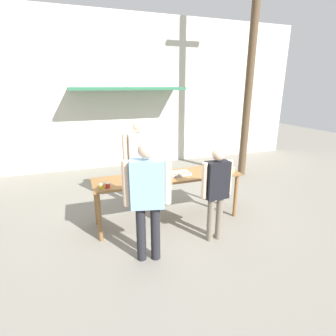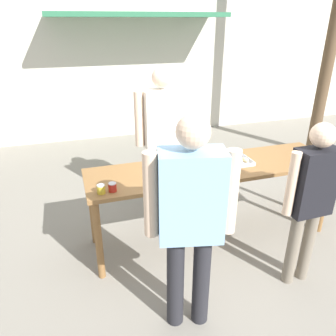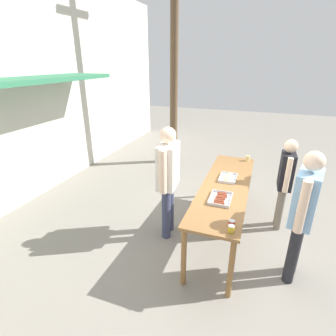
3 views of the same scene
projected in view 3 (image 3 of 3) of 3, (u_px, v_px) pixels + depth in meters
name	position (u px, v px, depth m)	size (l,w,h in m)	color
ground_plane	(221.00, 232.00, 4.47)	(24.00, 24.00, 0.00)	gray
building_facade_back	(16.00, 87.00, 4.87)	(12.00, 1.11, 4.50)	beige
serving_table	(225.00, 190.00, 4.17)	(2.71, 0.71, 0.90)	brown
food_tray_sausages	(220.00, 199.00, 3.67)	(0.42, 0.29, 0.04)	silver
food_tray_buns	(228.00, 178.00, 4.31)	(0.39, 0.27, 0.06)	silver
condiment_jar_mustard	(231.00, 229.00, 2.98)	(0.08, 0.08, 0.08)	gold
condiment_jar_ketchup	(232.00, 224.00, 3.07)	(0.08, 0.08, 0.08)	#B22319
beer_cup	(248.00, 158.00, 5.09)	(0.08, 0.08, 0.10)	#DBC67A
person_server_behind_table	(168.00, 174.00, 4.05)	(0.69, 0.31, 1.83)	#333851
person_customer_holding_hotdog	(304.00, 208.00, 3.17)	(0.65, 0.35, 1.78)	#232328
person_customer_with_cup	(285.00, 177.00, 4.27)	(0.53, 0.21, 1.58)	#756B5B
utility_pole	(174.00, 37.00, 6.40)	(1.10, 0.21, 6.30)	brown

